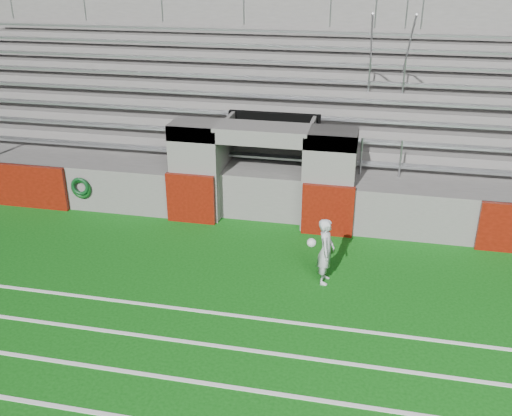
# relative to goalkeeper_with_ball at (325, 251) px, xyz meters

# --- Properties ---
(ground) EXTENTS (90.00, 90.00, 0.00)m
(ground) POSITION_rel_goalkeeper_with_ball_xyz_m (-1.96, -0.66, -0.76)
(ground) COLOR #0D4E0E
(ground) RESTS_ON ground
(stadium_structure) EXTENTS (26.00, 8.48, 5.42)m
(stadium_structure) POSITION_rel_goalkeeper_with_ball_xyz_m (-1.96, 7.31, 0.73)
(stadium_structure) COLOR #5C5A57
(stadium_structure) RESTS_ON ground
(goalkeeper_with_ball) EXTENTS (0.57, 0.56, 1.50)m
(goalkeeper_with_ball) POSITION_rel_goalkeeper_with_ball_xyz_m (0.00, 0.00, 0.00)
(goalkeeper_with_ball) COLOR #B0B4BA
(goalkeeper_with_ball) RESTS_ON ground
(hose_coil) EXTENTS (0.58, 0.15, 0.64)m
(hose_coil) POSITION_rel_goalkeeper_with_ball_xyz_m (-6.90, 2.26, -0.03)
(hose_coil) COLOR #0B3811
(hose_coil) RESTS_ON ground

